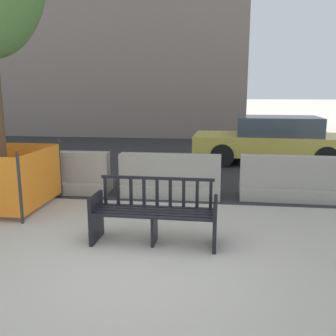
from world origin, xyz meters
TOP-DOWN VIEW (x-y plane):
  - ground_plane at (0.00, 0.00)m, footprint 200.00×200.00m
  - street_asphalt at (0.00, 8.70)m, footprint 120.00×12.00m
  - street_bench at (0.23, 0.80)m, footprint 1.70×0.56m
  - jersey_barrier_centre at (0.15, 3.18)m, footprint 2.01×0.70m
  - jersey_barrier_left at (-2.11, 3.21)m, footprint 2.02×0.74m
  - jersey_barrier_right at (2.52, 3.24)m, footprint 2.02×0.74m
  - construction_fence at (-2.73, 2.05)m, footprint 1.57×1.57m
  - car_taxi_near at (2.67, 7.04)m, footprint 4.45×2.10m

SIDE VIEW (x-z plane):
  - ground_plane at x=0.00m, z-range 0.00..0.00m
  - street_asphalt at x=0.00m, z-range 0.00..0.01m
  - jersey_barrier_centre at x=0.15m, z-range -0.08..0.76m
  - jersey_barrier_left at x=-2.11m, z-range -0.08..0.76m
  - jersey_barrier_right at x=2.52m, z-range -0.08..0.76m
  - street_bench at x=0.23m, z-range -0.04..0.84m
  - construction_fence at x=-2.73m, z-range 0.00..1.15m
  - car_taxi_near at x=2.67m, z-range 0.01..1.35m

